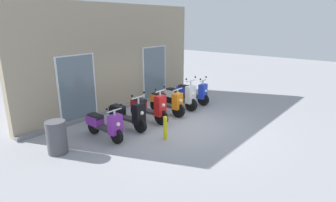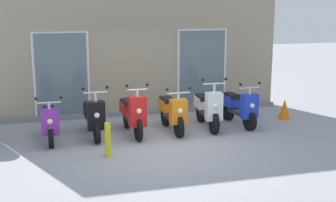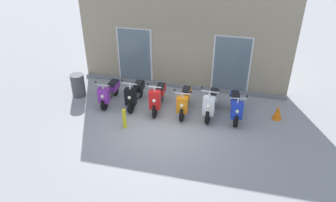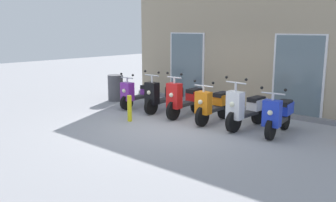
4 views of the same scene
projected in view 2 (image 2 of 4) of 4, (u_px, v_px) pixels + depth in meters
The scene contains 10 objects.
ground_plane at pixel (162, 146), 9.99m from camera, with size 40.00×40.00×0.00m, color #939399.
storefront_facade at pixel (133, 44), 12.50m from camera, with size 8.27×0.50×3.99m.
scooter_purple at pixel (50, 122), 10.30m from camera, with size 0.58×1.53×1.11m.
scooter_black at pixel (93, 117), 10.61m from camera, with size 0.59×1.63×1.27m.
scooter_red at pixel (133, 113), 10.73m from camera, with size 0.53×1.65×1.30m.
scooter_orange at pixel (172, 112), 11.00m from camera, with size 0.61×1.57×1.17m.
scooter_white at pixel (208, 109), 11.30m from camera, with size 0.62×1.64×1.33m.
scooter_blue at pixel (239, 107), 11.54m from camera, with size 0.59×1.52×1.18m.
curb_bollard at pixel (108, 140), 9.28m from camera, with size 0.12×0.12×0.70m, color yellow.
traffic_cone at pixel (284, 109), 12.22m from camera, with size 0.32×0.32×0.52m, color orange.
Camera 2 is at (-2.41, -9.23, 3.12)m, focal length 49.36 mm.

